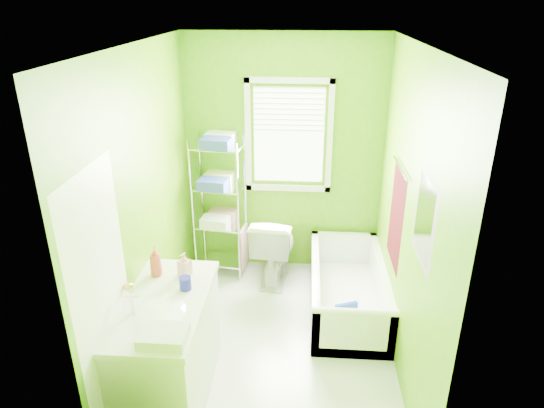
# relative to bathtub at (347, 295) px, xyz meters

# --- Properties ---
(ground) EXTENTS (2.90, 2.90, 0.00)m
(ground) POSITION_rel_bathtub_xyz_m (-0.69, -0.60, -0.16)
(ground) COLOR silver
(ground) RESTS_ON ground
(room_envelope) EXTENTS (2.14, 2.94, 2.62)m
(room_envelope) POSITION_rel_bathtub_xyz_m (-0.69, -0.60, 1.39)
(room_envelope) COLOR #4F8C06
(room_envelope) RESTS_ON ground
(window) EXTENTS (0.92, 0.05, 1.22)m
(window) POSITION_rel_bathtub_xyz_m (-0.64, 0.83, 1.46)
(window) COLOR white
(window) RESTS_ON ground
(door) EXTENTS (0.09, 0.80, 2.00)m
(door) POSITION_rel_bathtub_xyz_m (-1.73, -1.59, 0.84)
(door) COLOR white
(door) RESTS_ON ground
(right_wall_decor) EXTENTS (0.04, 1.48, 1.17)m
(right_wall_decor) POSITION_rel_bathtub_xyz_m (0.35, -0.61, 1.16)
(right_wall_decor) COLOR #43070C
(right_wall_decor) RESTS_ON ground
(bathtub) EXTENTS (0.72, 1.55, 0.50)m
(bathtub) POSITION_rel_bathtub_xyz_m (0.00, 0.00, 0.00)
(bathtub) COLOR white
(bathtub) RESTS_ON ground
(toilet) EXTENTS (0.51, 0.81, 0.78)m
(toilet) POSITION_rel_bathtub_xyz_m (-0.77, 0.53, 0.23)
(toilet) COLOR white
(toilet) RESTS_ON ground
(vanity) EXTENTS (0.60, 1.18, 1.13)m
(vanity) POSITION_rel_bathtub_xyz_m (-1.45, -1.26, 0.31)
(vanity) COLOR silver
(vanity) RESTS_ON ground
(wire_shelf_unit) EXTENTS (0.57, 0.46, 1.60)m
(wire_shelf_unit) POSITION_rel_bathtub_xyz_m (-1.36, 0.64, 0.82)
(wire_shelf_unit) COLOR silver
(wire_shelf_unit) RESTS_ON ground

